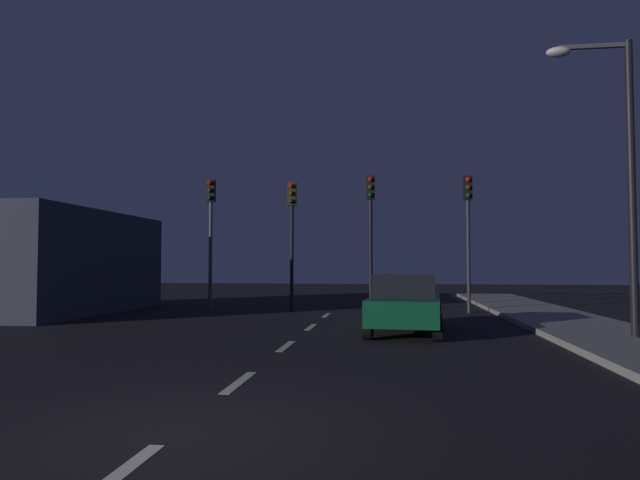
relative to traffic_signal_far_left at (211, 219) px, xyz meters
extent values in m
plane|color=black|center=(4.80, -8.57, -3.62)|extent=(80.00, 80.00, 0.00)
cube|color=gray|center=(12.30, -8.57, -3.54)|extent=(3.00, 40.00, 0.15)
cube|color=silver|center=(4.80, -16.77, -3.62)|extent=(0.16, 1.60, 0.01)
cube|color=silver|center=(4.80, -12.97, -3.62)|extent=(0.16, 1.60, 0.01)
cube|color=silver|center=(4.80, -9.17, -3.62)|extent=(0.16, 1.60, 0.01)
cube|color=silver|center=(4.80, -5.37, -3.62)|extent=(0.16, 1.60, 0.01)
cube|color=silver|center=(4.80, -1.57, -3.62)|extent=(0.16, 1.60, 0.01)
cylinder|color=#4C4C51|center=(0.00, 0.02, -1.02)|extent=(0.14, 0.14, 5.19)
cube|color=black|center=(0.00, 0.02, 1.12)|extent=(0.32, 0.24, 0.90)
sphere|color=red|center=(0.00, -0.14, 1.42)|extent=(0.20, 0.20, 0.20)
sphere|color=#3F2D0C|center=(0.00, -0.14, 1.12)|extent=(0.20, 0.20, 0.20)
sphere|color=#0C3319|center=(0.00, -0.14, 0.82)|extent=(0.20, 0.20, 0.20)
cylinder|color=black|center=(3.27, 0.02, -1.12)|extent=(0.14, 0.14, 5.01)
cube|color=#382D0C|center=(3.27, 0.02, 0.94)|extent=(0.32, 0.24, 0.90)
sphere|color=red|center=(3.27, -0.14, 1.24)|extent=(0.20, 0.20, 0.20)
sphere|color=#3F2D0C|center=(3.27, -0.14, 0.94)|extent=(0.20, 0.20, 0.20)
sphere|color=#0C3319|center=(3.27, -0.14, 0.64)|extent=(0.20, 0.20, 0.20)
cylinder|color=black|center=(6.33, 0.02, -1.02)|extent=(0.14, 0.14, 5.20)
cube|color=black|center=(6.33, 0.02, 1.13)|extent=(0.32, 0.24, 0.90)
sphere|color=red|center=(6.33, -0.14, 1.43)|extent=(0.20, 0.20, 0.20)
sphere|color=#3F2D0C|center=(6.33, -0.14, 1.13)|extent=(0.20, 0.20, 0.20)
sphere|color=#0C3319|center=(6.33, -0.14, 0.83)|extent=(0.20, 0.20, 0.20)
cylinder|color=#2D2D30|center=(9.97, 0.02, -1.06)|extent=(0.14, 0.14, 5.13)
cube|color=black|center=(9.97, 0.02, 1.06)|extent=(0.32, 0.24, 0.90)
sphere|color=red|center=(9.97, -0.14, 1.36)|extent=(0.20, 0.20, 0.20)
sphere|color=#3F2D0C|center=(9.97, -0.14, 1.06)|extent=(0.20, 0.20, 0.20)
sphere|color=#0C3319|center=(9.97, -0.14, 0.76)|extent=(0.20, 0.20, 0.20)
cube|color=#0F4C2D|center=(7.49, -6.29, -2.98)|extent=(2.09, 4.51, 0.64)
cube|color=black|center=(7.47, -6.51, -2.37)|extent=(1.69, 2.09, 0.59)
cylinder|color=black|center=(6.80, -4.59, -3.30)|extent=(0.27, 0.66, 0.64)
cylinder|color=black|center=(8.43, -4.72, -3.30)|extent=(0.27, 0.66, 0.64)
cylinder|color=black|center=(6.55, -7.87, -3.30)|extent=(0.27, 0.66, 0.64)
cylinder|color=black|center=(8.17, -7.99, -3.30)|extent=(0.27, 0.66, 0.64)
cylinder|color=black|center=(12.60, -7.78, -0.12)|extent=(0.18, 0.18, 7.01)
cube|color=#4C4C51|center=(11.83, -7.78, 3.29)|extent=(1.55, 0.10, 0.10)
ellipsoid|color=silver|center=(11.05, -7.78, 3.19)|extent=(0.56, 0.36, 0.24)
cube|color=#333847|center=(-5.60, -1.72, -1.73)|extent=(4.81, 8.86, 3.77)
camera|label=1|loc=(7.13, -21.34, -1.83)|focal=31.36mm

